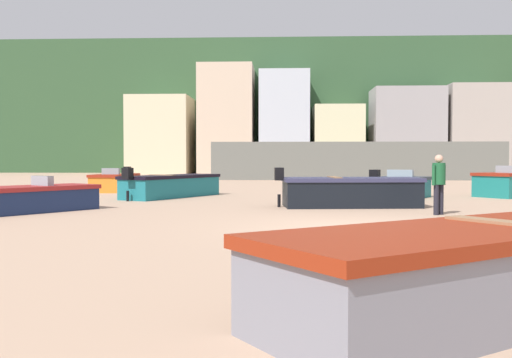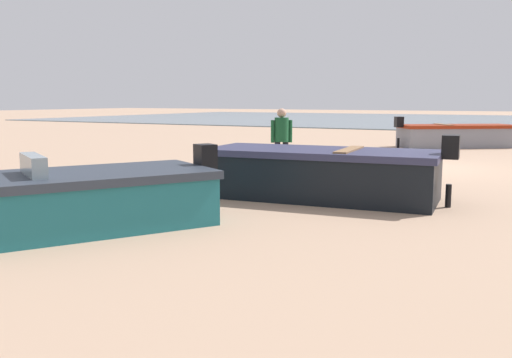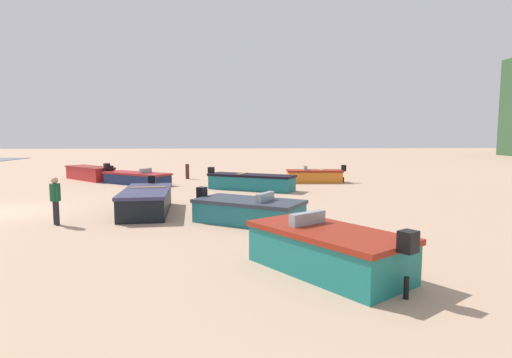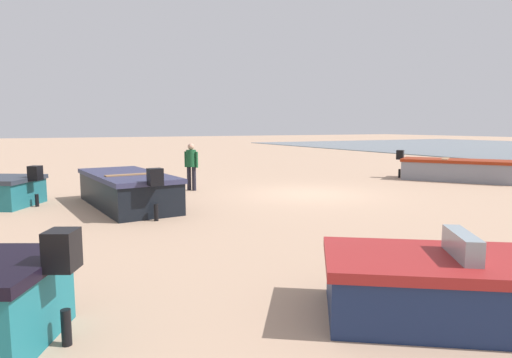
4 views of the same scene
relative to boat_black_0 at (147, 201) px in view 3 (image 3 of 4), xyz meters
The scene contains 10 objects.
ground_plane 5.75m from the boat_black_0, 95.32° to the right, with size 160.00×160.00×0.00m, color tan.
boat_black_0 is the anchor object (origin of this frame).
boat_teal_1 4.44m from the boat_black_0, 61.61° to the left, with size 3.41×4.05×1.13m.
boat_teal_2 7.80m from the boat_black_0, 146.06° to the left, with size 3.45×4.94×1.19m.
boat_navy_4 9.84m from the boat_black_0, 164.82° to the right, with size 3.83×4.63×1.06m.
boat_orange_5 13.12m from the boat_black_0, 139.10° to the left, with size 1.55×3.81×1.12m.
boat_teal_6 9.09m from the boat_black_0, 36.74° to the left, with size 3.95×3.49×1.28m.
boat_red_7 13.85m from the boat_black_0, 152.70° to the right, with size 4.13×4.13×1.23m.
mooring_post_near_water 12.55m from the boat_black_0, behind, with size 0.26×0.26×1.04m, color #4C2920.
beach_walker_foreground 3.33m from the boat_black_0, 51.13° to the right, with size 0.48×0.48×1.62m.
Camera 3 is at (16.46, 9.09, 2.99)m, focal length 28.68 mm.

